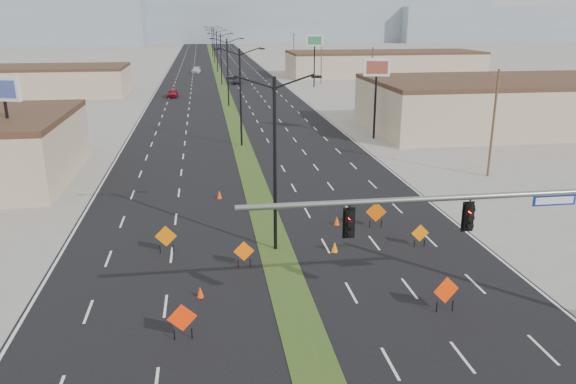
{
  "coord_description": "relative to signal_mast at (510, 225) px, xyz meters",
  "views": [
    {
      "loc": [
        -3.8,
        -18.19,
        13.04
      ],
      "look_at": [
        0.88,
        12.91,
        3.2
      ],
      "focal_mm": 35.0,
      "sensor_mm": 36.0,
      "label": 1
    }
  ],
  "objects": [
    {
      "name": "streetlight_2",
      "position": [
        -8.56,
        66.0,
        0.63
      ],
      "size": [
        5.15,
        0.24,
        10.02
      ],
      "color": "black",
      "rests_on": "ground"
    },
    {
      "name": "utility_pole_1",
      "position": [
        11.44,
        58.0,
        -0.12
      ],
      "size": [
        1.6,
        0.2,
        9.0
      ],
      "color": "#4C3823",
      "rests_on": "ground"
    },
    {
      "name": "pole_sign_east_near",
      "position": [
        6.35,
        39.56,
        2.33
      ],
      "size": [
        2.88,
        0.81,
        8.79
      ],
      "rotation": [
        0.0,
        0.0,
        -0.16
      ],
      "color": "black",
      "rests_on": "ground"
    },
    {
      "name": "streetlight_1",
      "position": [
        -8.56,
        38.0,
        0.63
      ],
      "size": [
        5.15,
        0.24,
        10.02
      ],
      "color": "black",
      "rests_on": "ground"
    },
    {
      "name": "road_surface",
      "position": [
        -8.56,
        98.0,
        -4.79
      ],
      "size": [
        25.0,
        400.0,
        0.02
      ],
      "primitive_type": "cube",
      "color": "black",
      "rests_on": "ground"
    },
    {
      "name": "ground",
      "position": [
        -8.56,
        -2.0,
        -4.79
      ],
      "size": [
        600.0,
        600.0,
        0.0
      ],
      "primitive_type": "plane",
      "color": "gray",
      "rests_on": "ground"
    },
    {
      "name": "car_mid",
      "position": [
        -5.44,
        95.99,
        -4.01
      ],
      "size": [
        1.8,
        4.81,
        1.57
      ],
      "primitive_type": "imported",
      "rotation": [
        0.0,
        0.0,
        -0.03
      ],
      "color": "black",
      "rests_on": "ground"
    },
    {
      "name": "cone_0",
      "position": [
        -12.92,
        4.67,
        -4.5
      ],
      "size": [
        0.43,
        0.43,
        0.57
      ],
      "primitive_type": "cone",
      "rotation": [
        0.0,
        0.0,
        -0.3
      ],
      "color": "#FF3805",
      "rests_on": "ground"
    },
    {
      "name": "streetlight_6",
      "position": [
        -8.56,
        178.0,
        0.63
      ],
      "size": [
        5.15,
        0.24,
        10.02
      ],
      "color": "black",
      "rests_on": "ground"
    },
    {
      "name": "pole_sign_east_far",
      "position": [
        9.03,
        87.92,
        3.24
      ],
      "size": [
        3.14,
        1.36,
        9.82
      ],
      "rotation": [
        0.0,
        0.0,
        -0.33
      ],
      "color": "black",
      "rests_on": "ground"
    },
    {
      "name": "car_left",
      "position": [
        -17.48,
        77.25,
        -4.09
      ],
      "size": [
        1.89,
        4.19,
        1.39
      ],
      "primitive_type": "imported",
      "rotation": [
        0.0,
        0.0,
        -0.06
      ],
      "color": "maroon",
      "rests_on": "ground"
    },
    {
      "name": "construction_sign_4",
      "position": [
        -0.08,
        9.08,
        -3.97
      ],
      "size": [
        1.06,
        0.05,
        1.41
      ],
      "rotation": [
        0.0,
        0.0,
        -0.01
      ],
      "color": "orange",
      "rests_on": "ground"
    },
    {
      "name": "building_se_far",
      "position": [
        29.44,
        108.0,
        -2.29
      ],
      "size": [
        44.0,
        16.0,
        5.0
      ],
      "primitive_type": "cube",
      "color": "tan",
      "rests_on": "ground"
    },
    {
      "name": "mesa_center",
      "position": [
        31.44,
        298.0,
        9.21
      ],
      "size": [
        220.0,
        50.0,
        28.0
      ],
      "primitive_type": "cube",
      "color": "gray",
      "rests_on": "ground"
    },
    {
      "name": "streetlight_3",
      "position": [
        -8.56,
        94.0,
        0.63
      ],
      "size": [
        5.15,
        0.24,
        10.02
      ],
      "color": "black",
      "rests_on": "ground"
    },
    {
      "name": "construction_sign_2",
      "position": [
        -10.56,
        7.82,
        -3.92
      ],
      "size": [
        1.12,
        0.05,
        1.5
      ],
      "rotation": [
        0.0,
        0.0,
        0.0
      ],
      "color": "#F16105",
      "rests_on": "ground"
    },
    {
      "name": "streetlight_0",
      "position": [
        -8.56,
        10.0,
        0.63
      ],
      "size": [
        5.15,
        0.24,
        10.02
      ],
      "color": "black",
      "rests_on": "ground"
    },
    {
      "name": "utility_pole_3",
      "position": [
        11.44,
        128.0,
        -0.12
      ],
      "size": [
        1.6,
        0.2,
        9.0
      ],
      "color": "#4C3823",
      "rests_on": "ground"
    },
    {
      "name": "median_strip",
      "position": [
        -8.56,
        98.0,
        -4.79
      ],
      "size": [
        2.0,
        400.0,
        0.04
      ],
      "primitive_type": "cube",
      "color": "#304E1C",
      "rests_on": "ground"
    },
    {
      "name": "mesa_backdrop",
      "position": [
        -38.56,
        318.0,
        11.21
      ],
      "size": [
        140.0,
        50.0,
        32.0
      ],
      "primitive_type": "cube",
      "color": "gray",
      "rests_on": "ground"
    },
    {
      "name": "pole_sign_west",
      "position": [
        -27.54,
        25.97,
        2.28
      ],
      "size": [
        2.79,
        1.33,
        8.72
      ],
      "rotation": [
        0.0,
        0.0,
        -0.36
      ],
      "color": "black",
      "rests_on": "ground"
    },
    {
      "name": "utility_pole_2",
      "position": [
        11.44,
        93.0,
        -0.12
      ],
      "size": [
        1.6,
        0.2,
        9.0
      ],
      "color": "#4C3823",
      "rests_on": "ground"
    },
    {
      "name": "construction_sign_0",
      "position": [
        -13.64,
        1.0,
        -3.81
      ],
      "size": [
        1.24,
        0.2,
        1.66
      ],
      "rotation": [
        0.0,
        0.0,
        0.13
      ],
      "color": "#FF3105",
      "rests_on": "ground"
    },
    {
      "name": "mesa_east",
      "position": [
        171.44,
        288.0,
        4.21
      ],
      "size": [
        160.0,
        50.0,
        18.0
      ],
      "primitive_type": "cube",
      "color": "gray",
      "rests_on": "ground"
    },
    {
      "name": "construction_sign_3",
      "position": [
        -1.76,
        1.59,
        -3.75
      ],
      "size": [
        1.31,
        0.29,
        1.77
      ],
      "rotation": [
        0.0,
        0.0,
        0.19
      ],
      "color": "#F53605",
      "rests_on": "ground"
    },
    {
      "name": "signal_mast",
      "position": [
        0.0,
        0.0,
        0.0
      ],
      "size": [
        16.3,
        0.6,
        8.0
      ],
      "color": "slate",
      "rests_on": "ground"
    },
    {
      "name": "streetlight_4",
      "position": [
        -8.56,
        122.0,
        0.63
      ],
      "size": [
        5.15,
        0.24,
        10.02
      ],
      "color": "black",
      "rests_on": "ground"
    },
    {
      "name": "cone_3",
      "position": [
        -11.49,
        20.15,
        -4.47
      ],
      "size": [
        0.43,
        0.43,
        0.65
      ],
      "primitive_type": "cone",
      "rotation": [
        0.0,
        0.0,
        -0.1
      ],
      "color": "#FF3605",
      "rests_on": "ground"
    },
    {
      "name": "utility_pole_0",
      "position": [
        11.44,
        23.0,
        -0.12
      ],
      "size": [
        1.6,
        0.2,
        9.0
      ],
      "color": "#4C3823",
      "rests_on": "ground"
    },
    {
      "name": "streetlight_5",
      "position": [
        -8.56,
        150.0,
        0.63
      ],
      "size": [
        5.15,
        0.24,
        10.02
      ],
      "color": "black",
      "rests_on": "ground"
    },
    {
      "name": "building_sw_far",
      "position": [
        -40.56,
        83.0,
        -2.54
      ],
      "size": [
        30.0,
        14.0,
        4.5
      ],
      "primitive_type": "cube",
      "color": "tan",
      "rests_on": "ground"
    },
    {
      "name": "construction_sign_5",
      "position": [
        -1.73,
        12.47,
        -3.75
      ],
      "size": [
        1.32,
        0.21,
        1.77
      ],
      "rotation": [
        0.0,
        0.0,
        -0.13
      ],
      "color": "#D74F04",
      "rests_on": "ground"
    },
    {
      "name": "cone_1",
      "position": [
        -5.22,
        9.08,
        -4.47
      ],
      "size": [
        0.51,
        0.51,
        0.65
      ],
      "primitive_type": "cone",
      "rotation": [
        0.0,
        0.0,
        0.41
      ],
      "color": "orange",
      "rests_on": "ground"
    },
    {
      "name": "car_far",
      "position": [
        -13.77,
        120.05,
        -4.1
      ],
      "size": [
        2.39,
        4.93,
        1.38
      ],
      "primitive_type": "imported",
      "rotation": [
        0.0,
        0.0,
        -0.1
      ],
      "color": "silver",
      "rests_on": "ground"
    },
    {
      "name": "cone_2",
      "position": [
        -4.08,
        13.36,
        -4.49
      ],
      "size": [
        0.42,
        0.42,
        0.61
      ],
      "primitive_type": "cone",
      "rotation": [
        0.0,
        0.0,
        -0.15
      ],
      "color": "#EA4B04",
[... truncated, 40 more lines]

